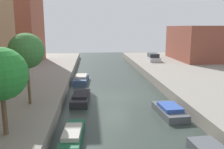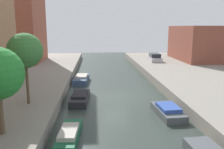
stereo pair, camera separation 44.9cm
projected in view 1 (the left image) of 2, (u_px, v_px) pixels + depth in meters
The scene contains 10 objects.
ground_plane at pixel (116, 97), 23.73m from camera, with size 84.00×84.00×0.00m, color #2D3833.
apartment_tower_far at pixel (6, 5), 38.33m from camera, with size 10.00×10.00×18.84m, color brown.
low_block_right at pixel (203, 43), 43.08m from camera, with size 10.00×12.28×6.06m, color brown.
street_tree_1 at pixel (1, 74), 12.52m from camera, with size 2.85×2.85×4.86m.
street_tree_2 at pixel (26, 51), 17.65m from camera, with size 2.65×2.65×5.45m.
parked_car at pixel (153, 58), 41.67m from camera, with size 1.93×4.67×1.36m.
moored_boat_left_1 at pixel (73, 135), 14.64m from camera, with size 1.45×4.18×0.75m.
moored_boat_left_2 at pixel (81, 98), 22.07m from camera, with size 1.77×4.55×0.87m.
moored_boat_left_3 at pixel (81, 79), 29.80m from camera, with size 1.92×4.48×0.92m.
moored_boat_right_2 at pixel (170, 111), 18.74m from camera, with size 1.93×3.99×0.85m.
Camera 1 is at (-2.49, -22.69, 6.87)m, focal length 38.01 mm.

